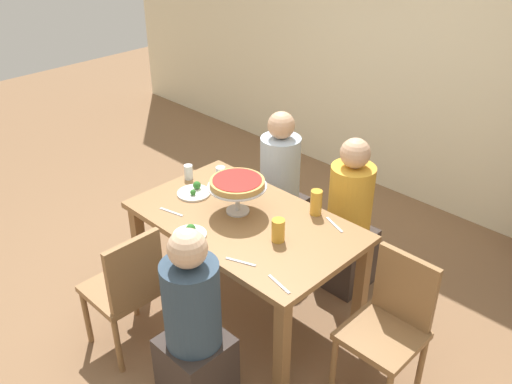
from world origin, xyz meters
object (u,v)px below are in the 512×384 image
diner_near_right (194,334)px  cutlery_fork_far (334,225)px  dining_table (245,232)px  diner_far_left (280,193)px  chair_head_east (390,322)px  cutlery_fork_near (171,212)px  deep_dish_pizza_stand (237,185)px  salad_plate_far_diner (190,232)px  water_glass_clear_far (221,174)px  beer_glass_amber_short (316,202)px  cutlery_knife_far (279,284)px  beer_glass_amber_tall (278,230)px  water_glass_clear_spare (225,181)px  diner_far_right (348,226)px  cutlery_knife_near (241,262)px  salad_plate_near_diner (194,192)px  chair_near_left (127,287)px  water_glass_clear_near (188,172)px

diner_near_right → cutlery_fork_far: diner_near_right is taller
dining_table → diner_far_left: size_ratio=1.26×
chair_head_east → cutlery_fork_far: chair_head_east is taller
dining_table → cutlery_fork_near: bearing=-144.4°
deep_dish_pizza_stand → salad_plate_far_diner: bearing=-90.9°
dining_table → water_glass_clear_far: (-0.48, 0.23, 0.15)m
beer_glass_amber_short → cutlery_knife_far: 0.75m
water_glass_clear_far → beer_glass_amber_tall: bearing=-18.4°
water_glass_clear_spare → water_glass_clear_far: bearing=150.6°
chair_head_east → cutlery_knife_far: 0.66m
diner_far_right → beer_glass_amber_tall: diner_far_right is taller
beer_glass_amber_short → cutlery_fork_near: bearing=-136.6°
dining_table → water_glass_clear_far: water_glass_clear_far is taller
diner_far_left → diner_far_right: bearing=89.7°
dining_table → cutlery_knife_near: 0.46m
water_glass_clear_far → cutlery_fork_far: size_ratio=0.57×
diner_far_right → water_glass_clear_far: size_ratio=11.28×
cutlery_knife_near → dining_table: bearing=111.4°
salad_plate_near_diner → cutlery_knife_far: salad_plate_near_diner is taller
chair_near_left → cutlery_fork_far: size_ratio=4.83×
cutlery_knife_near → cutlery_knife_far: (0.28, 0.01, 0.00)m
chair_near_left → cutlery_knife_far: bearing=-63.6°
cutlery_fork_far → cutlery_knife_far: size_ratio=1.00×
dining_table → cutlery_fork_far: cutlery_fork_far is taller
water_glass_clear_spare → diner_near_right: bearing=-51.3°
chair_near_left → water_glass_clear_far: bearing=13.3°
diner_near_right → salad_plate_near_diner: size_ratio=5.11×
diner_far_left → chair_near_left: 1.45m
chair_head_east → water_glass_clear_far: (-1.50, 0.13, 0.31)m
chair_near_left → cutlery_knife_near: size_ratio=4.83×
deep_dish_pizza_stand → beer_glass_amber_short: deep_dish_pizza_stand is taller
diner_far_right → cutlery_knife_far: diner_far_right is taller
water_glass_clear_spare → cutlery_fork_near: 0.45m
salad_plate_far_diner → water_glass_clear_spare: water_glass_clear_spare is taller
salad_plate_near_diner → beer_glass_amber_short: 0.83m
water_glass_clear_spare → cutlery_knife_near: 0.84m
salad_plate_far_diner → beer_glass_amber_short: 0.81m
diner_near_right → cutlery_fork_far: 1.08m
water_glass_clear_spare → cutlery_knife_near: water_glass_clear_spare is taller
dining_table → beer_glass_amber_short: beer_glass_amber_short is taller
dining_table → beer_glass_amber_tall: bearing=-5.5°
diner_far_right → water_glass_clear_near: bearing=-57.0°
diner_far_left → water_glass_clear_spare: size_ratio=9.95×
diner_near_right → chair_near_left: size_ratio=1.32×
diner_far_left → diner_near_right: (0.69, -1.43, 0.00)m
diner_near_right → beer_glass_amber_short: size_ratio=6.93×
deep_dish_pizza_stand → beer_glass_amber_tall: bearing=-8.0°
beer_glass_amber_tall → cutlery_knife_near: 0.31m
cutlery_knife_near → cutlery_knife_far: bearing=-19.7°
water_glass_clear_spare → cutlery_knife_far: size_ratio=0.64×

